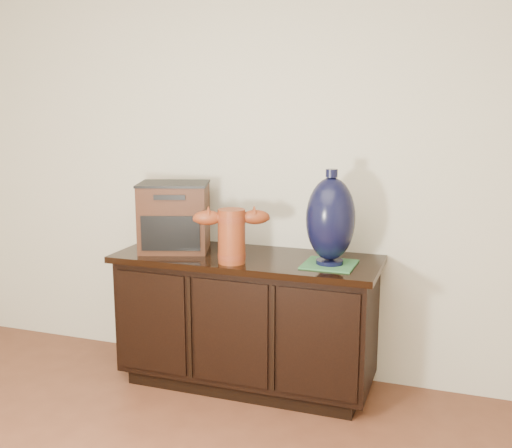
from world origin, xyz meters
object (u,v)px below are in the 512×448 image
at_px(sideboard, 247,320).
at_px(lamp_base, 331,219).
at_px(terracotta_vessel, 232,233).
at_px(tv_radio, 174,217).
at_px(spray_can, 201,235).

height_order(sideboard, lamp_base, lamp_base).
distance_m(sideboard, terracotta_vessel, 0.55).
relative_size(sideboard, tv_radio, 3.15).
height_order(sideboard, terracotta_vessel, terracotta_vessel).
relative_size(sideboard, terracotta_vessel, 3.70).
relative_size(terracotta_vessel, tv_radio, 0.85).
bearing_deg(spray_can, terracotta_vessel, -40.09).
xyz_separation_m(sideboard, lamp_base, (0.47, -0.04, 0.61)).
distance_m(tv_radio, lamp_base, 0.91).
distance_m(sideboard, tv_radio, 0.71).
bearing_deg(spray_can, tv_radio, -149.96).
bearing_deg(terracotta_vessel, tv_radio, 134.56).
distance_m(tv_radio, spray_can, 0.19).
distance_m(sideboard, spray_can, 0.55).
bearing_deg(sideboard, spray_can, 166.26).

